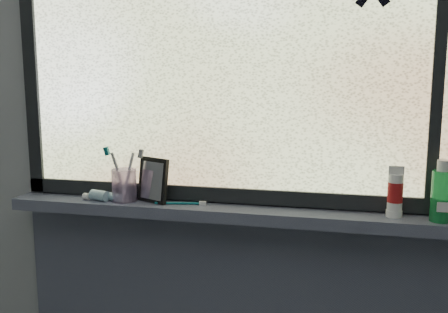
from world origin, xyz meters
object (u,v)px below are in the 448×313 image
vanity_mirror (153,180)px  cream_tube (395,190)px  mouthwash_bottle (442,191)px  toothbrush_cup (124,185)px

vanity_mirror → cream_tube: size_ratio=1.35×
cream_tube → vanity_mirror: bearing=179.7°
mouthwash_bottle → cream_tube: (-0.13, 0.02, -0.01)m
vanity_mirror → mouthwash_bottle: bearing=22.3°
toothbrush_cup → vanity_mirror: bearing=4.4°
vanity_mirror → mouthwash_bottle: mouthwash_bottle is taller
vanity_mirror → toothbrush_cup: size_ratio=1.38×
mouthwash_bottle → cream_tube: size_ratio=1.35×
cream_tube → mouthwash_bottle: bearing=-8.8°
toothbrush_cup → mouthwash_bottle: (1.03, -0.02, 0.04)m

